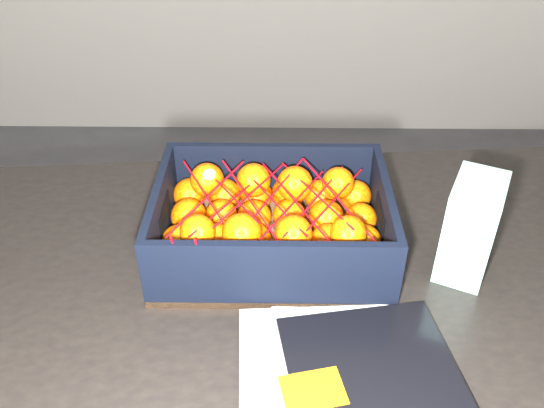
{
  "coord_description": "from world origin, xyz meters",
  "views": [
    {
      "loc": [
        0.17,
        -0.74,
        1.35
      ],
      "look_at": [
        0.17,
        -0.07,
        0.86
      ],
      "focal_mm": 37.96,
      "sensor_mm": 36.0,
      "label": 1
    }
  ],
  "objects_px": {
    "retail_carton": "(470,228)",
    "magazine_stack": "(351,396)",
    "produce_crate": "(272,230)",
    "table": "(312,344)"
  },
  "relations": [
    {
      "from": "produce_crate",
      "to": "retail_carton",
      "type": "bearing_deg",
      "value": -8.02
    },
    {
      "from": "table",
      "to": "retail_carton",
      "type": "xyz_separation_m",
      "value": [
        0.23,
        0.07,
        0.18
      ]
    },
    {
      "from": "produce_crate",
      "to": "retail_carton",
      "type": "height_order",
      "value": "retail_carton"
    },
    {
      "from": "table",
      "to": "magazine_stack",
      "type": "xyz_separation_m",
      "value": [
        0.03,
        -0.17,
        0.11
      ]
    },
    {
      "from": "table",
      "to": "produce_crate",
      "type": "xyz_separation_m",
      "value": [
        -0.06,
        0.11,
        0.14
      ]
    },
    {
      "from": "table",
      "to": "magazine_stack",
      "type": "relative_size",
      "value": 4.02
    },
    {
      "from": "magazine_stack",
      "to": "produce_crate",
      "type": "xyz_separation_m",
      "value": [
        -0.1,
        0.28,
        0.03
      ]
    },
    {
      "from": "retail_carton",
      "to": "magazine_stack",
      "type": "bearing_deg",
      "value": -104.02
    },
    {
      "from": "table",
      "to": "produce_crate",
      "type": "relative_size",
      "value": 3.53
    },
    {
      "from": "magazine_stack",
      "to": "table",
      "type": "bearing_deg",
      "value": 101.49
    }
  ]
}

